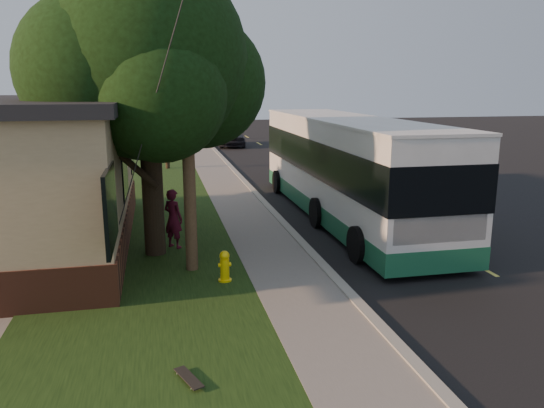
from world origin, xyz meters
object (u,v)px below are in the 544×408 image
Objects in this scene: fire_hydrant at (225,266)px; transit_bus at (346,165)px; bare_tree_far at (170,120)px; skateboarder at (173,219)px; traffic_signal at (210,102)px; utility_pole at (186,84)px; bare_tree_near at (166,131)px; skateboard_main at (189,378)px; dumpster at (49,201)px; leafy_tree at (147,63)px; distant_car at (230,135)px.

transit_bus is at bearing 47.83° from fire_hydrant.
skateboarder is (-0.68, -27.05, -1.09)m from bare_tree_far.
utility_pole is at bearing -96.58° from traffic_signal.
utility_pole is 5.36× the size of skateboarder.
bare_tree_near is 22.32m from skateboard_main.
dumpster is (-5.21, 7.50, 0.23)m from fire_hydrant.
leafy_tree is at bearing 74.65° from skateboarder.
skateboard_main is (-1.11, -4.23, -0.31)m from fire_hydrant.
skateboarder is (-0.18, -15.05, -1.23)m from bare_tree_near.
fire_hydrant is 29.26m from distant_car.
bare_tree_far is at bearing 89.40° from utility_pole.
transit_bus is 10.46m from dumpster.
transit_bus is (6.56, 2.85, -3.29)m from leafy_tree.
bare_tree_far is at bearing -131.19° from traffic_signal.
skateboarder is (-1.08, 2.95, 0.48)m from fire_hydrant.
traffic_signal is 7.23× the size of skateboard_main.
utility_pole is at bearing 143.70° from skateboarder.
skateboarder is (-6.06, -2.55, -0.96)m from transit_bus.
skateboarder is 7.22m from skateboard_main.
traffic_signal is 31.41m from skateboarder.
distant_car is at bearing 81.04° from skateboard_main.
leafy_tree is 27.56m from bare_tree_far.
utility_pole is at bearing -90.60° from bare_tree_far.
utility_pole reaches higher than distant_car.
utility_pole reaches higher than skateboarder.
skateboarder is at bearing -98.33° from distant_car.
bare_tree_near is 13.82m from transit_bus.
fire_hydrant is 9.14m from dumpster.
utility_pole is 8.86m from dumpster.
distant_car reaches higher than fire_hydrant.
fire_hydrant is 4.37m from utility_pole.
leafy_tree is 1.94× the size of bare_tree_far.
utility_pole is 0.70× the size of transit_bus.
utility_pole reaches higher than dumpster.
bare_tree_near is at bearing 87.50° from leafy_tree.
transit_bus reaches higher than skateboarder.
transit_bus is 2.66× the size of distant_car.
bare_tree_near is at bearing 67.69° from dumpster.
bare_tree_near reaches higher than skateboarder.
bare_tree_far is 27.08m from skateboarder.
bare_tree_near reaches higher than dumpster.
bare_tree_near reaches higher than distant_car.
distant_car is at bearing 92.09° from transit_bus.
traffic_signal is (3.10, 34.00, 2.73)m from fire_hydrant.
bare_tree_near is (0.67, 15.35, -3.02)m from leafy_tree.
leafy_tree is at bearing 120.67° from fire_hydrant.
fire_hydrant is 4.38m from skateboard_main.
skateboard_main is at bearing -94.42° from utility_pole.
fire_hydrant is at bearing -59.33° from leafy_tree.
dumpster is at bearing -102.06° from bare_tree_far.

